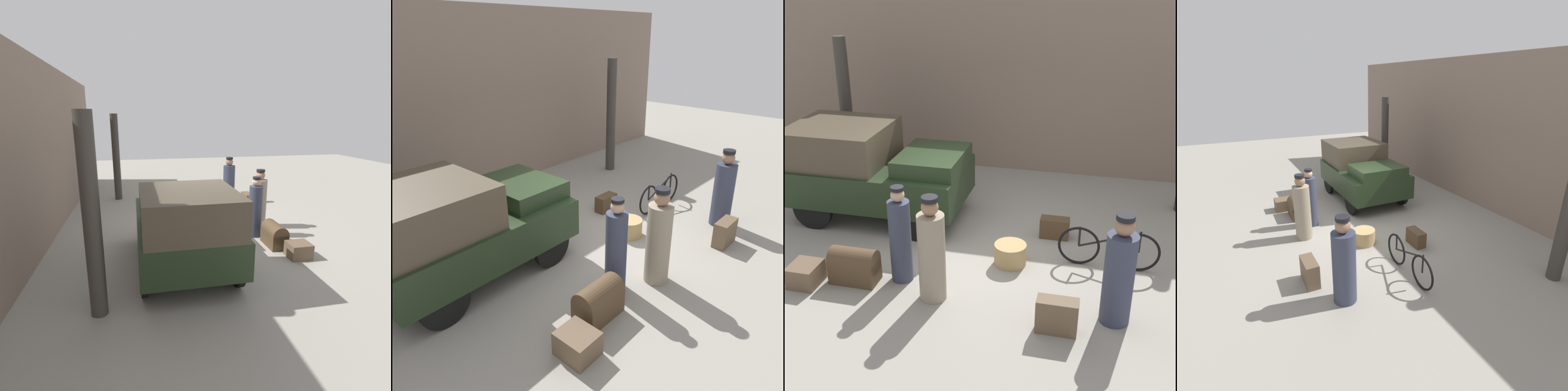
% 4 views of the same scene
% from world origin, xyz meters
% --- Properties ---
extents(ground_plane, '(30.00, 30.00, 0.00)m').
position_xyz_m(ground_plane, '(0.00, 0.00, 0.00)').
color(ground_plane, gray).
extents(station_building_facade, '(16.00, 0.15, 4.50)m').
position_xyz_m(station_building_facade, '(0.00, 4.08, 2.25)').
color(station_building_facade, gray).
rests_on(station_building_facade, ground).
extents(canopy_pillar_right, '(0.27, 0.27, 3.22)m').
position_xyz_m(canopy_pillar_right, '(3.85, 2.52, 1.61)').
color(canopy_pillar_right, '#38332D').
rests_on(canopy_pillar_right, ground).
extents(truck, '(3.33, 1.89, 1.82)m').
position_xyz_m(truck, '(-2.13, 0.92, 0.99)').
color(truck, black).
rests_on(truck, ground).
extents(bicycle, '(1.66, 0.04, 0.74)m').
position_xyz_m(bicycle, '(2.45, -0.09, 0.36)').
color(bicycle, black).
rests_on(bicycle, ground).
extents(wicker_basket, '(0.54, 0.54, 0.36)m').
position_xyz_m(wicker_basket, '(0.85, -0.35, 0.18)').
color(wicker_basket, tan).
rests_on(wicker_basket, ground).
extents(porter_lifting_near_truck, '(0.34, 0.34, 1.61)m').
position_xyz_m(porter_lifting_near_truck, '(-0.74, -1.22, 0.74)').
color(porter_lifting_near_truck, '#33384C').
rests_on(porter_lifting_near_truck, ground).
extents(porter_standing_middle, '(0.41, 0.41, 1.68)m').
position_xyz_m(porter_standing_middle, '(-0.10, -1.60, 0.76)').
color(porter_standing_middle, gray).
rests_on(porter_standing_middle, ground).
extents(porter_carrying_trunk, '(0.43, 0.43, 1.68)m').
position_xyz_m(porter_carrying_trunk, '(2.59, -1.54, 0.76)').
color(porter_carrying_trunk, '#33384C').
rests_on(porter_carrying_trunk, ground).
extents(trunk_wicker_pale, '(0.52, 0.25, 0.38)m').
position_xyz_m(trunk_wicker_pale, '(1.47, 0.76, 0.19)').
color(trunk_wicker_pale, '#4C3823').
rests_on(trunk_wicker_pale, ground).
extents(trunk_large_brown, '(0.58, 0.26, 0.51)m').
position_xyz_m(trunk_large_brown, '(1.81, -1.97, 0.26)').
color(trunk_large_brown, brown).
rests_on(trunk_large_brown, ground).
extents(trunk_umber_medium, '(0.45, 0.50, 0.35)m').
position_xyz_m(trunk_umber_medium, '(-2.17, -1.71, 0.17)').
color(trunk_umber_medium, brown).
rests_on(trunk_umber_medium, ground).
extents(suitcase_black_upright, '(0.74, 0.41, 0.59)m').
position_xyz_m(suitcase_black_upright, '(-1.45, -1.46, 0.29)').
color(suitcase_black_upright, '#4C3823').
rests_on(suitcase_black_upright, ground).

